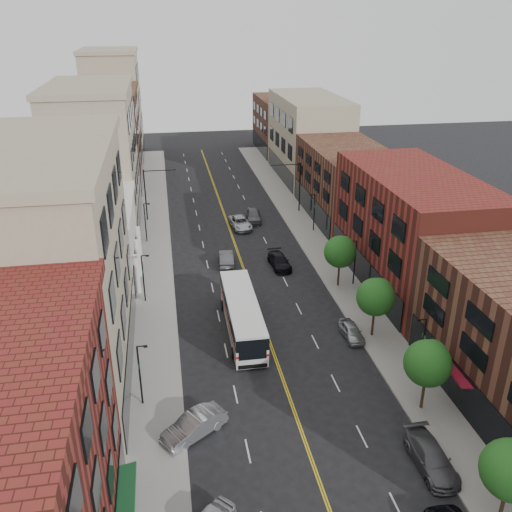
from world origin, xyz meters
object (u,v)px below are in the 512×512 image
city_bus (242,313)px  car_lane_c (254,215)px  car_angle_b (194,426)px  car_lane_behind (226,258)px  car_lane_a (279,261)px  car_parked_mid (431,458)px  car_lane_b (240,223)px  car_parked_far (351,331)px

city_bus → car_lane_c: 28.98m
city_bus → car_angle_b: size_ratio=2.59×
city_bus → car_lane_behind: size_ratio=2.73×
city_bus → car_lane_a: 14.44m
car_lane_a → car_lane_c: size_ratio=1.01×
car_lane_behind → car_lane_c: (5.54, 13.69, 0.06)m
car_parked_mid → car_lane_b: bearing=97.6°
car_parked_far → car_lane_c: 31.34m
car_parked_far → car_lane_a: (-3.26, 15.71, 0.06)m
car_lane_c → car_parked_far: bearing=-77.2°
city_bus → car_angle_b: bearing=-111.8°
car_parked_far → car_lane_behind: bearing=116.3°
car_angle_b → car_parked_mid: (14.80, -5.51, -0.06)m
car_parked_far → car_lane_a: bearing=100.2°
city_bus → car_lane_b: bearing=82.8°
car_parked_far → car_lane_behind: 19.71m
car_lane_b → car_lane_c: bearing=40.1°
car_lane_behind → car_lane_b: size_ratio=0.87×
city_bus → car_angle_b: city_bus is taller
car_angle_b → car_lane_b: 39.78m
car_parked_mid → car_lane_c: size_ratio=1.06×
car_lane_b → car_lane_c: 3.25m
car_parked_mid → car_lane_b: (-5.90, 44.29, -0.01)m
car_parked_mid → car_lane_behind: 34.21m
car_lane_a → car_lane_c: (-0.40, 15.41, 0.12)m
car_parked_far → car_lane_b: (-5.90, 28.77, 0.09)m
city_bus → car_lane_b: 26.29m
city_bus → car_parked_far: bearing=-15.4°
car_parked_mid → car_lane_c: 46.78m
car_angle_b → car_parked_mid: size_ratio=0.95×
car_parked_mid → car_lane_behind: bearing=105.6°
car_parked_far → car_lane_c: size_ratio=0.79×
car_lane_b → car_parked_mid: bearing=-88.7°
city_bus → car_lane_c: size_ratio=2.60×
car_angle_b → car_lane_c: bearing=130.8°
car_lane_behind → car_lane_b: bearing=-101.6°
car_lane_b → car_angle_b: bearing=-109.2°
car_parked_mid → car_lane_a: bearing=95.9°
car_angle_b → car_lane_b: car_angle_b is taller
car_parked_mid → car_parked_far: 15.51m
car_lane_behind → car_lane_a: size_ratio=0.95×
city_bus → car_lane_a: bearing=64.9°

